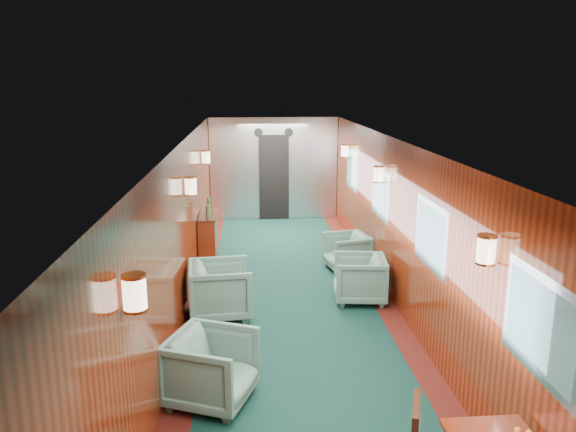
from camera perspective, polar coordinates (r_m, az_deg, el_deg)
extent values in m
plane|color=#0D2E26|center=(7.85, 0.73, -10.50)|extent=(12.00, 12.00, 0.00)
cube|color=white|center=(7.22, 0.78, 6.80)|extent=(3.00, 12.00, 0.10)
cube|color=white|center=(7.22, 0.78, 6.88)|extent=(1.20, 12.00, 0.06)
cube|color=#64200D|center=(13.31, -1.47, 4.90)|extent=(3.00, 0.10, 2.40)
cube|color=#64200D|center=(7.47, -10.80, -2.22)|extent=(0.10, 12.00, 2.40)
cube|color=#64200D|center=(7.71, 11.93, -1.77)|extent=(0.10, 12.00, 2.40)
cube|color=#3C100C|center=(7.86, -9.30, -10.64)|extent=(0.30, 12.00, 0.01)
cube|color=#3C100C|center=(8.07, 10.47, -10.02)|extent=(0.30, 12.00, 0.01)
cube|color=silver|center=(13.23, -1.46, 4.85)|extent=(2.98, 0.12, 2.38)
cube|color=black|center=(13.18, -1.43, 3.94)|extent=(0.70, 0.06, 2.00)
cylinder|color=black|center=(13.05, -3.02, 8.47)|extent=(0.20, 0.04, 0.20)
cylinder|color=black|center=(13.08, 0.08, 8.50)|extent=(0.20, 0.04, 0.20)
cube|color=#AAACB1|center=(4.56, 24.21, -10.25)|extent=(0.02, 1.10, 0.80)
cube|color=#4A6E6F|center=(4.55, 24.12, -10.26)|extent=(0.01, 0.96, 0.66)
cube|color=#AAACB1|center=(6.73, 14.27, -1.94)|extent=(0.02, 1.10, 0.80)
cube|color=#4A6E6F|center=(6.72, 14.20, -1.95)|extent=(0.01, 0.96, 0.66)
cube|color=#AAACB1|center=(9.07, 9.36, 2.25)|extent=(0.02, 1.10, 0.80)
cube|color=#4A6E6F|center=(9.06, 9.31, 2.24)|extent=(0.01, 0.96, 0.66)
cube|color=#AAACB1|center=(11.47, 6.48, 4.69)|extent=(0.02, 1.10, 0.80)
cube|color=#4A6E6F|center=(11.47, 6.44, 4.69)|extent=(0.01, 0.96, 0.66)
cylinder|color=#FFF0C6|center=(3.98, -15.33, -7.52)|extent=(0.16, 0.16, 0.24)
cylinder|color=#C48337|center=(4.02, -15.22, -9.12)|extent=(0.17, 0.17, 0.02)
cylinder|color=#FFF0C6|center=(5.08, 19.49, -3.23)|extent=(0.16, 0.16, 0.24)
cylinder|color=#C48337|center=(5.11, 19.39, -4.52)|extent=(0.17, 0.17, 0.02)
cylinder|color=#FFF0C6|center=(7.81, -9.86, 3.03)|extent=(0.16, 0.16, 0.24)
cylinder|color=#C48337|center=(7.83, -9.82, 2.17)|extent=(0.17, 0.17, 0.02)
cylinder|color=#FFF0C6|center=(8.79, 9.18, 4.22)|extent=(0.16, 0.16, 0.24)
cylinder|color=#C48337|center=(8.81, 9.15, 3.45)|extent=(0.17, 0.17, 0.02)
cylinder|color=#FFF0C6|center=(10.76, -8.35, 5.93)|extent=(0.16, 0.16, 0.24)
cylinder|color=#C48337|center=(10.78, -8.33, 5.30)|extent=(0.17, 0.17, 0.02)
cylinder|color=#FFF0C6|center=(11.70, 5.82, 6.61)|extent=(0.16, 0.16, 0.24)
cylinder|color=#C48337|center=(11.72, 5.81, 6.03)|extent=(0.17, 0.17, 0.02)
cube|color=#64200D|center=(10.21, -8.08, -2.28)|extent=(0.29, 0.97, 0.88)
cube|color=black|center=(10.10, -8.10, 0.11)|extent=(0.31, 0.99, 0.02)
cylinder|color=#295231|center=(9.84, -8.16, 0.47)|extent=(0.07, 0.07, 0.22)
cylinder|color=#295231|center=(10.16, -8.04, 1.06)|extent=(0.06, 0.06, 0.28)
cylinder|color=#C48337|center=(10.36, -7.96, 1.03)|extent=(0.08, 0.08, 0.18)
imported|color=#1E4841|center=(5.93, -7.75, -15.09)|extent=(1.04, 1.03, 0.74)
imported|color=#1E4841|center=(7.88, -6.85, -7.45)|extent=(0.92, 0.90, 0.78)
imported|color=#1E4841|center=(8.44, 7.28, -6.33)|extent=(0.83, 0.81, 0.69)
imported|color=#1E4841|center=(9.79, 5.97, -3.64)|extent=(0.83, 0.81, 0.64)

